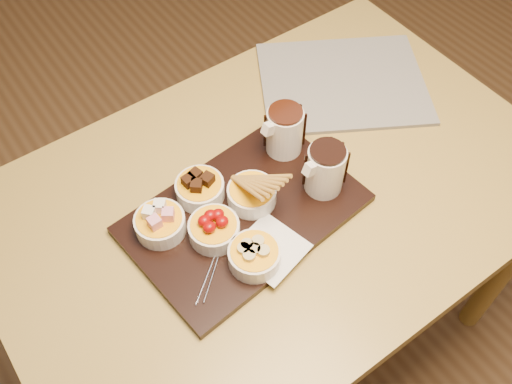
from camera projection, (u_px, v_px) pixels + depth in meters
ground at (271, 329)px, 1.81m from camera, size 5.00×5.00×0.00m
dining_table at (277, 215)px, 1.29m from camera, size 1.20×0.80×0.75m
serving_board at (244, 214)px, 1.16m from camera, size 0.49×0.34×0.02m
napkin at (270, 249)px, 1.10m from camera, size 0.15×0.15×0.00m
bowl_marshmallows at (160, 224)px, 1.11m from camera, size 0.10×0.10×0.04m
bowl_cake at (200, 189)px, 1.16m from camera, size 0.10×0.10×0.04m
bowl_strawberries at (214, 230)px, 1.10m from camera, size 0.10×0.10×0.04m
bowl_biscotti at (252, 195)px, 1.15m from camera, size 0.10×0.10×0.04m
bowl_bananas at (254, 256)px, 1.07m from camera, size 0.10×0.10×0.04m
pitcher_dark_chocolate at (325, 170)px, 1.14m from camera, size 0.09×0.09×0.11m
pitcher_milk_chocolate at (285, 131)px, 1.21m from camera, size 0.09×0.09×0.11m
fondue_skewers at (219, 245)px, 1.10m from camera, size 0.18×0.22×0.01m
newspaper at (343, 83)px, 1.39m from camera, size 0.50×0.47×0.01m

